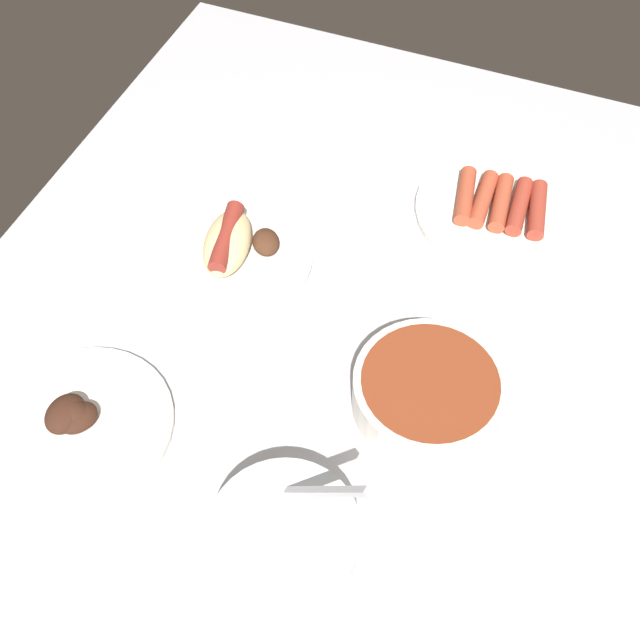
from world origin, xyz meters
The scene contains 6 objects.
ground_plane centered at (0.00, 0.00, -1.50)cm, with size 120.00×90.00×3.00cm, color #B2B2B7.
bowl_chili centered at (-3.78, -16.79, 2.85)cm, with size 17.52×17.52×5.21cm.
bowl_coleslaw centered at (-25.75, -8.29, 2.95)cm, with size 15.59×15.59×14.64cm.
plate_sausages centered at (29.34, -17.15, 1.01)cm, with size 23.44×23.44×3.26cm.
plate_grilled_meat centered at (-21.36, 19.22, 0.98)cm, with size 20.95×20.95×3.97cm.
plate_hotdog_assembled centered at (8.01, 14.09, 1.76)cm, with size 22.38×22.38×5.61cm.
Camera 1 is at (-51.68, -22.48, 81.38)cm, focal length 44.57 mm.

